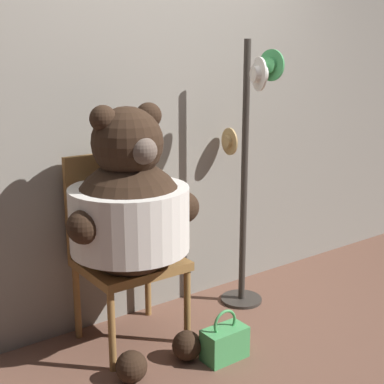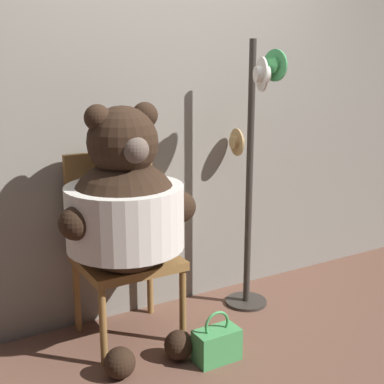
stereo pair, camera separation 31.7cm
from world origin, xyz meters
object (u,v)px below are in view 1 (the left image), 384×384
teddy_bear (130,211)px  handbag_on_ground (225,342)px  hat_display_rack (247,174)px  chair (122,242)px

teddy_bear → handbag_on_ground: (0.35, -0.40, -0.72)m
hat_display_rack → handbag_on_ground: bearing=-139.7°
teddy_bear → hat_display_rack: 0.91m
teddy_bear → handbag_on_ground: teddy_bear is taller
chair → handbag_on_ground: (0.31, -0.57, -0.49)m
hat_display_rack → handbag_on_ground: hat_display_rack is taller
chair → teddy_bear: size_ratio=0.78×
chair → hat_display_rack: size_ratio=0.63×
chair → hat_display_rack: (0.86, -0.11, 0.31)m
handbag_on_ground → hat_display_rack: bearing=40.3°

